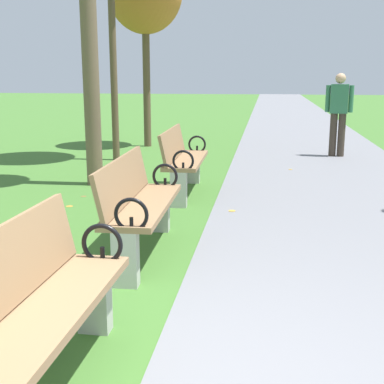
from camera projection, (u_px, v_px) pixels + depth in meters
paved_walkway at (292, 117)px, 19.67m from camera, size 3.14×44.00×0.02m
park_bench_1 at (31, 311)px, 2.58m from camera, size 0.50×1.61×0.90m
park_bench_2 at (139, 203)px, 4.72m from camera, size 0.51×1.61×0.90m
park_bench_3 at (183, 159)px, 7.14m from camera, size 0.50×1.61×0.90m
pedestrian_walking at (339, 110)px, 10.21m from camera, size 0.53×0.27×1.62m
scattered_leaves at (119, 251)px, 4.90m from camera, size 3.05×8.05×0.02m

